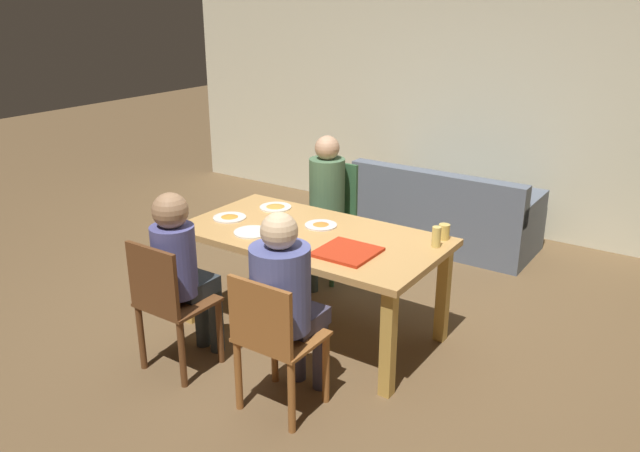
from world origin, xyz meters
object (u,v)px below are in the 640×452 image
(chair_0, at_px, (273,339))
(person_1, at_px, (181,264))
(person_0, at_px, (285,293))
(plate_0, at_px, (230,217))
(chair_2, at_px, (333,215))
(couch, at_px, (444,217))
(plate_2, at_px, (276,207))
(drinking_glass_2, at_px, (436,237))
(drinking_glass_1, at_px, (283,226))
(chair_1, at_px, (168,302))
(plate_1, at_px, (321,225))
(pizza_box_0, at_px, (347,252))
(person_2, at_px, (323,198))
(drinking_glass_0, at_px, (444,232))
(plate_3, at_px, (252,232))
(dining_table, at_px, (312,245))

(chair_0, height_order, person_1, person_1)
(person_0, xyz_separation_m, plate_0, (-1.07, 0.72, 0.04))
(chair_2, height_order, couch, chair_2)
(plate_2, height_order, drinking_glass_2, drinking_glass_2)
(drinking_glass_1, xyz_separation_m, drinking_glass_2, (0.97, 0.41, -0.00))
(chair_1, relative_size, plate_1, 3.92)
(pizza_box_0, distance_m, couch, 2.40)
(person_1, relative_size, drinking_glass_1, 8.38)
(person_1, bearing_deg, plate_2, 95.18)
(chair_0, xyz_separation_m, pizza_box_0, (0.03, 0.76, 0.29))
(couch, bearing_deg, chair_1, -100.12)
(person_1, bearing_deg, couch, 79.42)
(person_0, xyz_separation_m, plate_2, (-0.94, 1.11, 0.05))
(person_2, height_order, couch, person_2)
(chair_0, relative_size, person_2, 0.71)
(pizza_box_0, height_order, drinking_glass_0, drinking_glass_0)
(pizza_box_0, height_order, plate_2, plate_2)
(drinking_glass_0, bearing_deg, drinking_glass_1, -149.01)
(drinking_glass_0, relative_size, drinking_glass_2, 0.76)
(person_0, distance_m, plate_2, 1.45)
(person_2, height_order, drinking_glass_0, person_2)
(person_2, bearing_deg, plate_3, -84.57)
(plate_0, distance_m, plate_2, 0.41)
(drinking_glass_1, bearing_deg, person_2, 108.10)
(drinking_glass_1, bearing_deg, drinking_glass_0, 30.99)
(plate_2, bearing_deg, person_0, -49.90)
(plate_2, bearing_deg, plate_1, -15.02)
(pizza_box_0, distance_m, plate_1, 0.55)
(plate_0, distance_m, plate_3, 0.37)
(person_2, bearing_deg, drinking_glass_0, -17.34)
(dining_table, distance_m, plate_2, 0.64)
(chair_2, xyz_separation_m, drinking_glass_0, (1.28, -0.55, 0.29))
(chair_1, xyz_separation_m, drinking_glass_0, (1.28, 1.39, 0.32))
(chair_1, bearing_deg, person_1, 90.00)
(chair_1, bearing_deg, dining_table, 64.68)
(plate_3, bearing_deg, dining_table, 33.38)
(plate_1, relative_size, plate_2, 0.94)
(chair_1, height_order, plate_1, chair_1)
(chair_2, distance_m, plate_2, 0.73)
(pizza_box_0, relative_size, couch, 0.21)
(plate_2, relative_size, couch, 0.14)
(chair_2, xyz_separation_m, person_2, (-0.00, -0.16, 0.20))
(plate_0, bearing_deg, drinking_glass_0, 18.61)
(plate_2, xyz_separation_m, couch, (0.66, 1.86, -0.49))
(chair_2, distance_m, drinking_glass_0, 1.42)
(chair_2, bearing_deg, pizza_box_0, -53.23)
(dining_table, height_order, chair_1, chair_1)
(dining_table, distance_m, drinking_glass_0, 0.93)
(chair_1, bearing_deg, plate_1, 69.16)
(dining_table, bearing_deg, person_1, -118.90)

